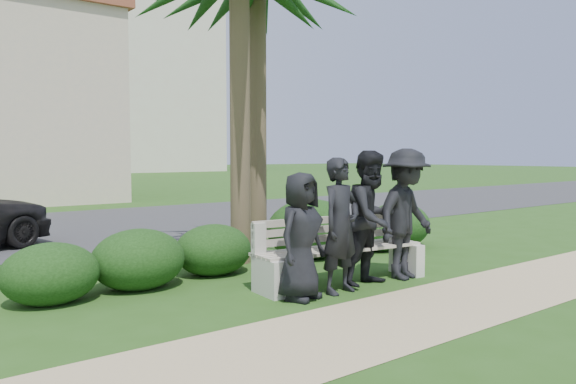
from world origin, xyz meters
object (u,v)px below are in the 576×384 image
object	(u,v)px
park_bench	(341,254)
man_d	(406,214)
man_b	(341,226)
man_a	(301,236)

from	to	relation	value
park_bench	man_d	size ratio (longest dim) A/B	1.40
man_b	man_d	distance (m)	1.29
park_bench	man_b	size ratio (longest dim) A/B	1.50
man_d	park_bench	bearing A→B (deg)	150.27
man_d	man_b	bearing A→B (deg)	172.09
man_b	man_d	bearing A→B (deg)	-7.41
park_bench	man_d	bearing A→B (deg)	-14.47
man_a	man_d	size ratio (longest dim) A/B	0.84
park_bench	man_a	size ratio (longest dim) A/B	1.67
man_d	man_a	bearing A→B (deg)	169.89
man_a	man_d	xyz separation A→B (m)	(1.89, -0.03, 0.15)
park_bench	man_d	xyz separation A→B (m)	(0.93, -0.34, 0.52)
man_b	man_d	world-z (taller)	man_d
park_bench	man_b	world-z (taller)	man_b
man_a	man_b	xyz separation A→B (m)	(0.60, -0.06, 0.09)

